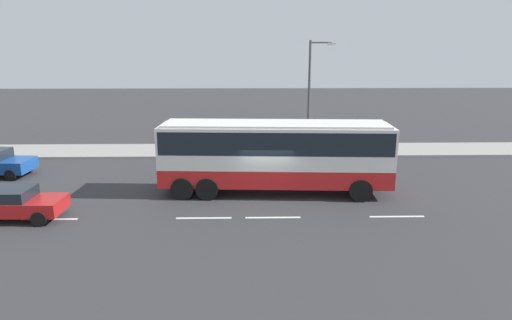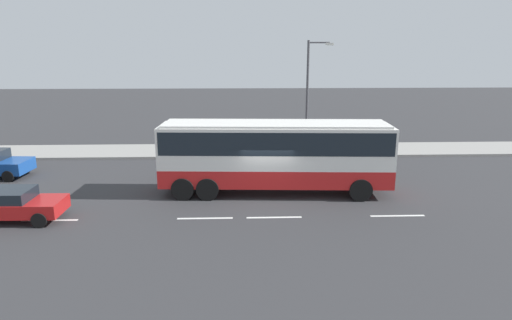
% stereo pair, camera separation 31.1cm
% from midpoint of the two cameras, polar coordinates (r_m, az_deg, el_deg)
% --- Properties ---
extents(ground_plane, '(120.00, 120.00, 0.00)m').
position_cam_midpoint_polar(ground_plane, '(21.97, 1.69, -4.83)').
color(ground_plane, '#333335').
extents(sidewalk_curb, '(80.00, 4.00, 0.15)m').
position_cam_midpoint_polar(sidewalk_curb, '(31.56, 0.80, 1.24)').
color(sidewalk_curb, gray).
rests_on(sidewalk_curb, ground_plane).
extents(lane_centreline, '(34.17, 0.16, 0.01)m').
position_cam_midpoint_polar(lane_centreline, '(19.61, 6.31, -7.30)').
color(lane_centreline, white).
rests_on(lane_centreline, ground_plane).
extents(coach_bus, '(11.48, 3.23, 3.60)m').
position_cam_midpoint_polar(coach_bus, '(22.10, 2.88, 1.29)').
color(coach_bus, red).
rests_on(coach_bus, ground_plane).
extents(car_red_compact, '(4.39, 1.90, 1.37)m').
position_cam_midpoint_polar(car_red_compact, '(21.72, -28.74, -4.81)').
color(car_red_compact, '#B21919').
rests_on(car_red_compact, ground_plane).
extents(pedestrian_near_curb, '(0.32, 0.32, 1.58)m').
position_cam_midpoint_polar(pedestrian_near_curb, '(31.14, 4.46, 2.87)').
color(pedestrian_near_curb, '#38334C').
rests_on(pedestrian_near_curb, sidewalk_curb).
extents(pedestrian_at_crossing, '(0.32, 0.32, 1.71)m').
position_cam_midpoint_polar(pedestrian_at_crossing, '(31.17, -3.67, 3.05)').
color(pedestrian_at_crossing, '#38334C').
rests_on(pedestrian_at_crossing, sidewalk_curb).
extents(street_lamp, '(1.69, 0.24, 7.48)m').
position_cam_midpoint_polar(street_lamp, '(29.96, 7.42, 8.82)').
color(street_lamp, '#47474C').
rests_on(street_lamp, sidewalk_curb).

